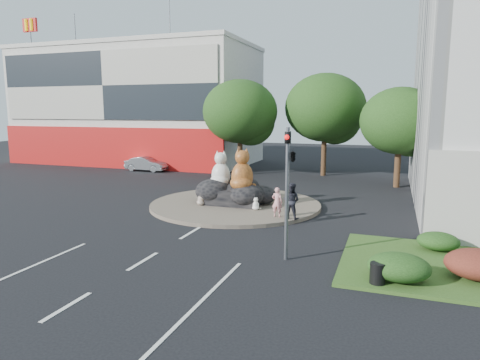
# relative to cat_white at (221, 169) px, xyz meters

# --- Properties ---
(ground) EXTENTS (120.00, 120.00, 0.00)m
(ground) POSITION_rel_cat_white_xyz_m (0.93, -10.04, -2.19)
(ground) COLOR black
(ground) RESTS_ON ground
(roundabout_island) EXTENTS (10.00, 10.00, 0.20)m
(roundabout_island) POSITION_rel_cat_white_xyz_m (0.93, -0.04, -2.09)
(roundabout_island) COLOR brown
(roundabout_island) RESTS_ON ground
(rock_plinth) EXTENTS (3.20, 2.60, 0.90)m
(rock_plinth) POSITION_rel_cat_white_xyz_m (0.93, -0.04, -1.54)
(rock_plinth) COLOR black
(rock_plinth) RESTS_ON roundabout_island
(shophouse_block) EXTENTS (25.20, 12.30, 17.40)m
(shophouse_block) POSITION_rel_cat_white_xyz_m (-17.07, 17.88, 4.00)
(shophouse_block) COLOR silver
(shophouse_block) RESTS_ON ground
(tree_left) EXTENTS (6.46, 6.46, 8.27)m
(tree_left) POSITION_rel_cat_white_xyz_m (-3.00, 12.03, 3.06)
(tree_left) COLOR #382314
(tree_left) RESTS_ON ground
(tree_mid) EXTENTS (6.84, 6.84, 8.76)m
(tree_mid) POSITION_rel_cat_white_xyz_m (4.00, 14.03, 3.37)
(tree_mid) COLOR #382314
(tree_mid) RESTS_ON ground
(tree_right) EXTENTS (5.70, 5.70, 7.30)m
(tree_right) POSITION_rel_cat_white_xyz_m (10.00, 10.03, 2.44)
(tree_right) COLOR #382314
(tree_right) RESTS_ON ground
(hedge_near_green) EXTENTS (2.00, 1.60, 0.90)m
(hedge_near_green) POSITION_rel_cat_white_xyz_m (9.93, -9.04, -1.62)
(hedge_near_green) COLOR #193511
(hedge_near_green) RESTS_ON grass_verge
(hedge_red) EXTENTS (2.20, 1.76, 0.99)m
(hedge_red) POSITION_rel_cat_white_xyz_m (12.43, -8.04, -1.57)
(hedge_red) COLOR #4F2015
(hedge_red) RESTS_ON grass_verge
(hedge_back_green) EXTENTS (1.60, 1.28, 0.72)m
(hedge_back_green) POSITION_rel_cat_white_xyz_m (11.43, -5.24, -1.71)
(hedge_back_green) COLOR #193511
(hedge_back_green) RESTS_ON grass_verge
(traffic_light) EXTENTS (0.44, 1.24, 5.00)m
(traffic_light) POSITION_rel_cat_white_xyz_m (6.03, -8.04, 1.44)
(traffic_light) COLOR #595B60
(traffic_light) RESTS_ON ground
(cat_white) EXTENTS (1.31, 1.14, 2.17)m
(cat_white) POSITION_rel_cat_white_xyz_m (0.00, 0.00, 0.00)
(cat_white) COLOR silver
(cat_white) RESTS_ON rock_plinth
(cat_tabby) EXTENTS (1.87, 1.79, 2.41)m
(cat_tabby) POSITION_rel_cat_white_xyz_m (1.55, -0.56, 0.12)
(cat_tabby) COLOR #A76922
(cat_tabby) RESTS_ON rock_plinth
(kitten_calico) EXTENTS (0.72, 0.70, 0.91)m
(kitten_calico) POSITION_rel_cat_white_xyz_m (-0.73, -1.23, -1.53)
(kitten_calico) COLOR silver
(kitten_calico) RESTS_ON roundabout_island
(kitten_white) EXTENTS (0.56, 0.57, 0.72)m
(kitten_white) POSITION_rel_cat_white_xyz_m (2.62, -1.35, -1.62)
(kitten_white) COLOR white
(kitten_white) RESTS_ON roundabout_island
(pedestrian_pink) EXTENTS (0.57, 0.38, 1.54)m
(pedestrian_pink) POSITION_rel_cat_white_xyz_m (4.11, -2.47, -1.22)
(pedestrian_pink) COLOR pink
(pedestrian_pink) RESTS_ON roundabout_island
(pedestrian_dark) EXTENTS (1.00, 0.84, 1.83)m
(pedestrian_dark) POSITION_rel_cat_white_xyz_m (4.87, -2.58, -1.07)
(pedestrian_dark) COLOR #212129
(pedestrian_dark) RESTS_ON roundabout_island
(parked_car) EXTENTS (4.05, 1.44, 1.33)m
(parked_car) POSITION_rel_cat_white_xyz_m (-12.10, 11.17, -1.52)
(parked_car) COLOR #979A9E
(parked_car) RESTS_ON ground
(litter_bin) EXTENTS (0.61, 0.61, 0.68)m
(litter_bin) POSITION_rel_cat_white_xyz_m (9.29, -9.53, -1.72)
(litter_bin) COLOR black
(litter_bin) RESTS_ON grass_verge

